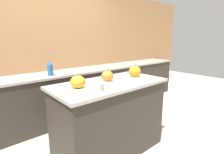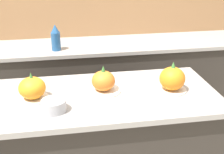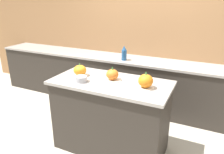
{
  "view_description": "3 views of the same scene",
  "coord_description": "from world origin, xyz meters",
  "px_view_note": "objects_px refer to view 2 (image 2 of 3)",
  "views": [
    {
      "loc": [
        -1.35,
        -1.6,
        1.48
      ],
      "look_at": [
        0.07,
        0.04,
        1.0
      ],
      "focal_mm": 28.0,
      "sensor_mm": 36.0,
      "label": 1
    },
    {
      "loc": [
        -0.25,
        -1.75,
        1.83
      ],
      "look_at": [
        0.05,
        0.03,
        1.05
      ],
      "focal_mm": 50.0,
      "sensor_mm": 36.0,
      "label": 2
    },
    {
      "loc": [
        1.07,
        -2.2,
        1.9
      ],
      "look_at": [
        0.03,
        -0.03,
        1.02
      ],
      "focal_mm": 35.0,
      "sensor_mm": 36.0,
      "label": 3
    }
  ],
  "objects_px": {
    "bottle_tall": "(56,38)",
    "mixing_bowl": "(54,106)",
    "pumpkin_cake_left": "(32,89)",
    "pumpkin_cake_center": "(104,82)",
    "pumpkin_cake_right": "(172,79)"
  },
  "relations": [
    {
      "from": "bottle_tall",
      "to": "mixing_bowl",
      "type": "xyz_separation_m",
      "value": [
        -0.02,
        -1.3,
        -0.03
      ]
    },
    {
      "from": "bottle_tall",
      "to": "mixing_bowl",
      "type": "distance_m",
      "value": 1.3
    },
    {
      "from": "bottle_tall",
      "to": "mixing_bowl",
      "type": "bearing_deg",
      "value": -90.84
    },
    {
      "from": "bottle_tall",
      "to": "pumpkin_cake_center",
      "type": "bearing_deg",
      "value": -74.59
    },
    {
      "from": "pumpkin_cake_left",
      "to": "bottle_tall",
      "type": "distance_m",
      "value": 1.13
    },
    {
      "from": "pumpkin_cake_right",
      "to": "bottle_tall",
      "type": "bearing_deg",
      "value": 122.5
    },
    {
      "from": "pumpkin_cake_right",
      "to": "bottle_tall",
      "type": "distance_m",
      "value": 1.36
    },
    {
      "from": "pumpkin_cake_left",
      "to": "pumpkin_cake_right",
      "type": "xyz_separation_m",
      "value": [
        0.88,
        -0.03,
        0.01
      ]
    },
    {
      "from": "pumpkin_cake_left",
      "to": "pumpkin_cake_right",
      "type": "relative_size",
      "value": 0.98
    },
    {
      "from": "pumpkin_cake_left",
      "to": "pumpkin_cake_right",
      "type": "distance_m",
      "value": 0.88
    },
    {
      "from": "pumpkin_cake_left",
      "to": "mixing_bowl",
      "type": "xyz_separation_m",
      "value": [
        0.13,
        -0.17,
        -0.04
      ]
    },
    {
      "from": "bottle_tall",
      "to": "mixing_bowl",
      "type": "height_order",
      "value": "bottle_tall"
    },
    {
      "from": "pumpkin_cake_right",
      "to": "pumpkin_cake_center",
      "type": "bearing_deg",
      "value": 171.7
    },
    {
      "from": "bottle_tall",
      "to": "mixing_bowl",
      "type": "relative_size",
      "value": 1.75
    },
    {
      "from": "pumpkin_cake_center",
      "to": "pumpkin_cake_right",
      "type": "height_order",
      "value": "pumpkin_cake_right"
    }
  ]
}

